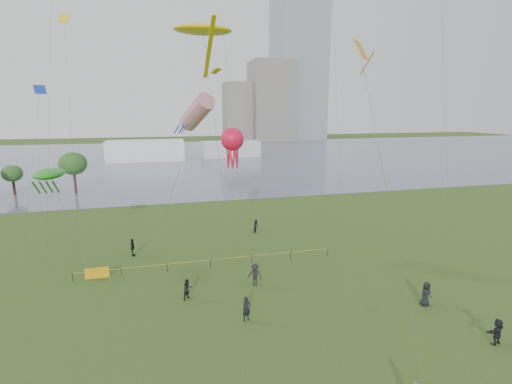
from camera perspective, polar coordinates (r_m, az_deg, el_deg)
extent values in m
plane|color=#243C13|center=(24.76, 6.20, -23.57)|extent=(400.00, 400.00, 0.00)
cube|color=slate|center=(119.79, -10.66, 5.26)|extent=(400.00, 120.00, 0.08)
cube|color=gray|center=(204.25, 6.65, 25.21)|extent=(24.00, 24.00, 120.00)
cube|color=slate|center=(188.43, 2.30, 13.78)|extent=(20.00, 20.00, 38.00)
cube|color=gray|center=(190.78, -2.37, 12.26)|extent=(16.00, 18.00, 28.00)
cube|color=white|center=(114.37, -16.59, 6.13)|extent=(22.00, 8.00, 6.00)
cube|color=silver|center=(119.22, -3.87, 6.61)|extent=(18.00, 7.00, 5.00)
cylinder|color=#331F17|center=(77.53, -33.18, 0.47)|extent=(0.44, 0.44, 2.36)
ellipsoid|color=#325F25|center=(77.11, -33.41, 2.40)|extent=(3.36, 3.36, 2.84)
cylinder|color=#331F17|center=(73.72, -26.05, 1.10)|extent=(0.44, 0.44, 3.30)
ellipsoid|color=#325F25|center=(73.17, -26.32, 3.95)|extent=(4.70, 4.70, 3.97)
cylinder|color=black|center=(36.59, -26.39, -11.60)|extent=(0.07, 0.07, 0.85)
cylinder|color=black|center=(35.91, -20.03, -11.48)|extent=(0.07, 0.07, 0.85)
cylinder|color=black|center=(35.67, -13.51, -11.22)|extent=(0.07, 0.07, 0.85)
cylinder|color=black|center=(35.88, -7.00, -10.81)|extent=(0.07, 0.07, 0.85)
cylinder|color=black|center=(36.52, -0.67, -10.28)|extent=(0.07, 0.07, 0.85)
cylinder|color=black|center=(37.59, 5.36, -9.66)|extent=(0.07, 0.07, 0.85)
cylinder|color=black|center=(39.03, 10.97, -8.98)|extent=(0.07, 0.07, 0.85)
cylinder|color=yellow|center=(35.75, -7.02, -10.33)|extent=(24.00, 0.03, 0.03)
cube|color=#ECA30C|center=(36.15, -23.26, -11.38)|extent=(2.00, 0.04, 1.00)
imported|color=black|center=(30.50, -10.47, -14.48)|extent=(1.01, 0.98, 1.65)
imported|color=black|center=(32.03, -0.20, -12.61)|extent=(1.44, 1.27, 1.93)
imported|color=black|center=(40.07, -18.47, -8.10)|extent=(0.52, 1.10, 1.83)
imported|color=black|center=(31.80, 24.67, -14.04)|extent=(1.04, 0.79, 1.91)
imported|color=black|center=(29.29, 33.11, -17.56)|extent=(1.67, 0.86, 1.72)
imported|color=black|center=(27.29, -1.49, -17.53)|extent=(0.76, 0.63, 1.79)
imported|color=black|center=(45.11, 0.03, -5.29)|extent=(0.95, 0.98, 1.59)
cylinder|color=#3F3F42|center=(35.67, -5.87, 6.72)|extent=(1.61, 5.53, 22.04)
ellipsoid|color=#D6B80B|center=(38.85, -8.16, 23.46)|extent=(5.59, 3.50, 0.87)
cube|color=#D6B80B|center=(34.33, -7.22, 20.90)|extent=(0.36, 6.98, 4.09)
cube|color=#D6B80B|center=(30.34, -6.17, 18.06)|extent=(0.95, 0.95, 0.42)
cylinder|color=#3F3F42|center=(38.42, -12.47, 1.09)|extent=(5.28, 2.13, 14.34)
cylinder|color=#BF173A|center=(38.91, -9.08, 12.00)|extent=(3.73, 5.16, 3.86)
cylinder|color=#1B34C2|center=(37.65, -10.98, 9.48)|extent=(0.60, 1.13, 0.88)
cylinder|color=#1B34C2|center=(38.02, -11.43, 9.49)|extent=(0.60, 1.13, 0.88)
cylinder|color=#1B34C2|center=(37.85, -12.11, 9.45)|extent=(0.60, 1.13, 0.88)
cylinder|color=#1B34C2|center=(37.38, -12.08, 9.42)|extent=(0.60, 1.13, 0.88)
cylinder|color=#1B34C2|center=(37.26, -11.37, 9.44)|extent=(0.60, 1.13, 0.88)
cylinder|color=#3F3F42|center=(37.60, -26.52, -4.70)|extent=(4.63, 7.45, 8.61)
ellipsoid|color=#1D8017|center=(40.78, -29.19, 2.48)|extent=(2.65, 4.77, 0.93)
cylinder|color=#1D8017|center=(39.65, -30.73, 0.59)|extent=(0.16, 1.79, 1.54)
cylinder|color=#1D8017|center=(39.49, -29.96, 0.64)|extent=(0.16, 1.79, 1.54)
cylinder|color=#1D8017|center=(39.34, -29.19, 0.68)|extent=(0.16, 1.79, 1.54)
cylinder|color=#1D8017|center=(39.20, -28.42, 0.73)|extent=(0.16, 1.79, 1.54)
cylinder|color=#3F3F42|center=(34.87, -0.53, -1.94)|extent=(2.38, 7.41, 11.75)
sphere|color=red|center=(37.25, -3.67, 8.11)|extent=(2.31, 2.31, 2.31)
cylinder|color=red|center=(37.49, -2.89, 5.69)|extent=(0.18, 0.54, 2.60)
cylinder|color=red|center=(37.87, -3.39, 5.75)|extent=(0.49, 0.36, 2.61)
cylinder|color=red|center=(37.78, -4.14, 5.72)|extent=(0.49, 0.36, 2.61)
cylinder|color=red|center=(37.31, -4.40, 5.64)|extent=(0.18, 0.54, 2.60)
cylinder|color=red|center=(36.93, -3.90, 5.57)|extent=(0.49, 0.36, 2.61)
cylinder|color=red|center=(37.02, -3.13, 5.60)|extent=(0.49, 0.36, 2.61)
cylinder|color=#3F3F42|center=(23.52, 19.84, -1.22)|extent=(0.67, 10.00, 18.55)
cube|color=orange|center=(27.63, 15.84, 20.35)|extent=(1.50, 1.50, 1.23)
cylinder|color=orange|center=(26.73, 16.72, 18.42)|extent=(0.08, 1.58, 1.35)
cube|color=yellow|center=(40.22, -27.46, 22.63)|extent=(1.04, 1.00, 0.76)
cube|color=#1933B2|center=(37.68, -30.30, 13.47)|extent=(1.05, 0.91, 0.76)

